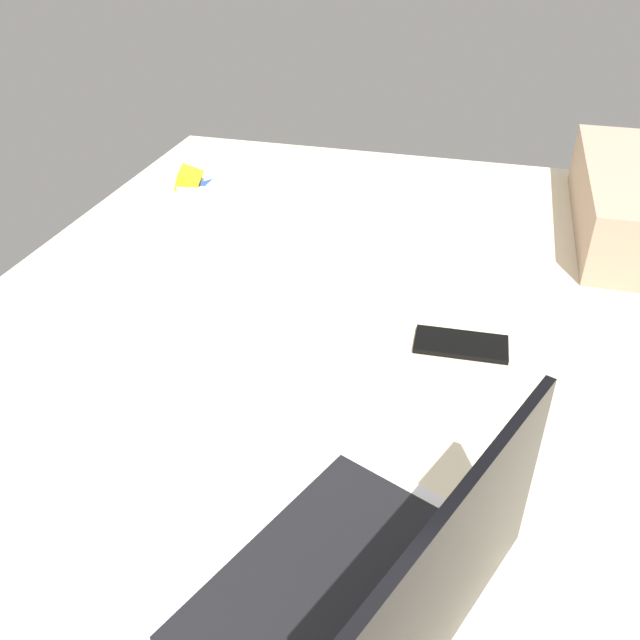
# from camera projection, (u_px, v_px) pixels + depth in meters

# --- Properties ---
(bed_mattress) EXTENTS (1.80, 1.40, 0.18)m
(bed_mattress) POSITION_uv_depth(u_px,v_px,m) (374.00, 412.00, 1.03)
(bed_mattress) COLOR beige
(bed_mattress) RESTS_ON ground
(laptop) EXTENTS (0.39, 0.34, 0.23)m
(laptop) POSITION_uv_depth(u_px,v_px,m) (362.00, 590.00, 0.62)
(laptop) COLOR silver
(laptop) RESTS_ON bed_mattress
(snack_cup) EXTENTS (0.10, 0.09, 0.15)m
(snack_cup) POSITION_uv_depth(u_px,v_px,m) (202.00, 209.00, 1.30)
(snack_cup) COLOR silver
(snack_cup) RESTS_ON bed_mattress
(cell_phone) EXTENTS (0.07, 0.14, 0.01)m
(cell_phone) POSITION_uv_depth(u_px,v_px,m) (461.00, 344.00, 1.02)
(cell_phone) COLOR black
(cell_phone) RESTS_ON bed_mattress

